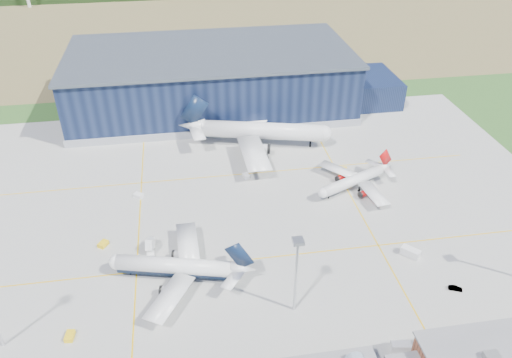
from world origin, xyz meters
name	(u,v)px	position (x,y,z in m)	size (l,w,h in m)	color
ground	(239,238)	(0.00, 0.00, 0.00)	(600.00, 600.00, 0.00)	#274F1D
apron	(235,218)	(0.00, 10.00, 0.03)	(220.00, 160.00, 0.08)	#9F9F9A
farmland	(196,27)	(0.00, 220.00, 0.00)	(600.00, 220.00, 0.01)	olive
hangar	(217,81)	(2.81, 94.80, 11.62)	(145.00, 62.00, 26.10)	#101935
light_mast_center	(297,264)	(10.00, -30.00, 15.43)	(2.60, 2.60, 23.00)	silver
airliner_navy	(174,259)	(-19.35, -13.78, 6.59)	(40.39, 39.52, 13.17)	white
airliner_red	(353,176)	(41.65, 19.48, 5.45)	(33.43, 32.71, 10.90)	white
airliner_widebody	(263,123)	(16.51, 55.00, 9.80)	(60.11, 58.80, 19.60)	white
gse_tug_a	(70,336)	(-44.79, -30.25, 0.66)	(1.93, 3.15, 1.31)	yellow
gse_tug_b	(103,244)	(-40.06, 2.77, 0.67)	(2.05, 3.08, 1.33)	yellow
gse_cart_a	(246,176)	(6.75, 32.76, 0.62)	(1.92, 2.87, 1.25)	white
gse_van_b	(410,252)	(47.40, -15.64, 1.22)	(2.45, 5.35, 2.45)	white
gse_tug_c	(344,170)	(42.39, 30.47, 0.72)	(2.05, 3.28, 1.43)	yellow
gse_cart_b	(138,196)	(-30.70, 26.33, 0.68)	(2.11, 3.16, 1.37)	white
gse_van_c	(401,347)	(31.73, -46.00, 1.10)	(2.20, 4.59, 2.20)	white
airstair	(150,246)	(-26.19, -1.41, 1.56)	(1.95, 4.87, 3.12)	white
car_b	(455,288)	(53.63, -30.31, 0.60)	(1.26, 3.62, 1.19)	#99999E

